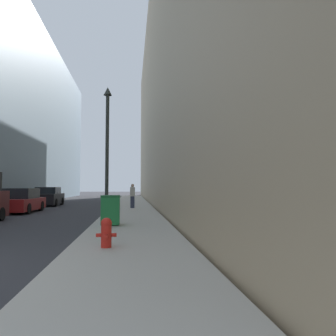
{
  "coord_description": "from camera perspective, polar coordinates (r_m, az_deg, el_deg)",
  "views": [
    {
      "loc": [
        5.01,
        -5.98,
        1.62
      ],
      "look_at": [
        7.41,
        15.89,
        2.87
      ],
      "focal_mm": 35.0,
      "sensor_mm": 36.0,
      "label": 1
    }
  ],
  "objects": [
    {
      "name": "parked_sedan_near",
      "position": [
        22.68,
        -24.26,
        -5.3
      ],
      "size": [
        1.97,
        4.77,
        1.51
      ],
      "color": "maroon",
      "rests_on": "ground"
    },
    {
      "name": "pedestrian_on_sidewalk",
      "position": [
        22.85,
        -6.21,
        -4.84
      ],
      "size": [
        0.34,
        0.22,
        1.66
      ],
      "color": "#2D3347",
      "rests_on": "sidewalk_right"
    },
    {
      "name": "trash_bin",
      "position": [
        12.78,
        -9.98,
        -7.18
      ],
      "size": [
        0.71,
        0.7,
        1.14
      ],
      "color": "#1E7538",
      "rests_on": "sidewalk_right"
    },
    {
      "name": "parked_sedan_far",
      "position": [
        29.65,
        -20.15,
        -4.77
      ],
      "size": [
        1.98,
        4.12,
        1.58
      ],
      "color": "black",
      "rests_on": "ground"
    },
    {
      "name": "building_right_stone",
      "position": [
        34.1,
        7.04,
        12.15
      ],
      "size": [
        12.0,
        60.0,
        21.33
      ],
      "color": "tan",
      "rests_on": "ground"
    },
    {
      "name": "sidewalk_right",
      "position": [
        24.03,
        -6.34,
        -6.93
      ],
      "size": [
        3.08,
        60.0,
        0.15
      ],
      "color": "#B7B2A8",
      "rests_on": "ground"
    },
    {
      "name": "fire_hydrant",
      "position": [
        8.22,
        -10.7,
        -10.86
      ],
      "size": [
        0.49,
        0.38,
        0.71
      ],
      "color": "red",
      "rests_on": "sidewalk_right"
    },
    {
      "name": "lamppost",
      "position": [
        16.4,
        -10.55,
        3.96
      ],
      "size": [
        0.41,
        0.41,
        6.41
      ],
      "color": "#2D332D",
      "rests_on": "sidewalk_right"
    }
  ]
}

